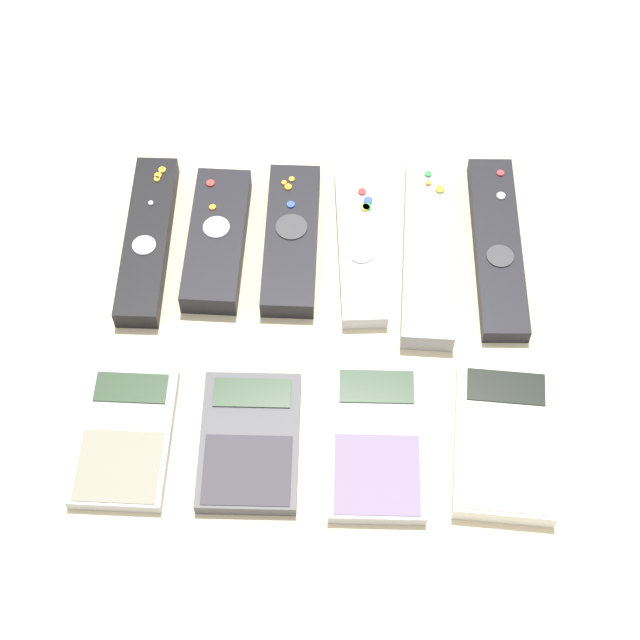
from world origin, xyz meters
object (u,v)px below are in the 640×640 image
(calculator_3, at_px, (504,441))
(remote_2, at_px, (291,239))
(remote_4, at_px, (429,251))
(remote_5, at_px, (497,247))
(remote_3, at_px, (360,245))
(calculator_0, at_px, (125,437))
(remote_0, at_px, (148,240))
(calculator_2, at_px, (377,441))
(remote_1, at_px, (217,239))
(calculator_1, at_px, (250,441))

(calculator_3, bearing_deg, remote_2, 136.38)
(remote_4, distance_m, remote_5, 0.07)
(remote_3, relative_size, remote_4, 0.87)
(remote_2, bearing_deg, calculator_0, -121.81)
(remote_0, xyz_separation_m, calculator_0, (0.00, -0.22, -0.00))
(remote_5, bearing_deg, calculator_2, -120.21)
(remote_0, height_order, remote_4, same)
(remote_3, distance_m, calculator_2, 0.22)
(remote_1, xyz_separation_m, calculator_3, (0.27, -0.21, -0.00))
(remote_4, xyz_separation_m, calculator_0, (-0.28, -0.21, -0.00))
(remote_2, bearing_deg, remote_0, -177.53)
(remote_1, height_order, remote_4, remote_1)
(remote_0, relative_size, calculator_2, 1.28)
(remote_5, height_order, calculator_0, remote_5)
(remote_0, relative_size, remote_4, 0.89)
(remote_2, relative_size, calculator_1, 1.30)
(calculator_1, bearing_deg, calculator_2, 1.58)
(remote_4, height_order, remote_5, remote_4)
(remote_5, xyz_separation_m, calculator_1, (-0.23, -0.22, -0.00))
(remote_1, bearing_deg, calculator_2, -51.70)
(remote_3, bearing_deg, calculator_2, -89.07)
(remote_0, bearing_deg, remote_5, 0.63)
(remote_0, bearing_deg, calculator_3, -31.59)
(remote_4, distance_m, calculator_2, 0.21)
(remote_2, relative_size, calculator_2, 1.14)
(remote_0, xyz_separation_m, remote_4, (0.28, -0.01, 0.00))
(remote_0, relative_size, calculator_3, 1.28)
(remote_5, bearing_deg, remote_0, 179.27)
(remote_4, bearing_deg, calculator_2, -101.68)
(remote_0, xyz_separation_m, calculator_1, (0.12, -0.22, -0.00))
(calculator_2, bearing_deg, remote_3, 94.18)
(remote_3, bearing_deg, remote_1, 176.66)
(remote_2, xyz_separation_m, remote_3, (0.07, -0.00, -0.00))
(remote_2, distance_m, calculator_0, 0.26)
(remote_4, distance_m, calculator_1, 0.27)
(calculator_3, bearing_deg, calculator_1, -174.72)
(calculator_0, xyz_separation_m, calculator_2, (0.23, 0.00, 0.00))
(calculator_0, height_order, calculator_3, calculator_3)
(remote_2, bearing_deg, remote_5, -0.07)
(remote_3, distance_m, calculator_1, 0.24)
(remote_5, height_order, calculator_3, same)
(remote_0, relative_size, calculator_0, 1.42)
(remote_4, bearing_deg, remote_1, -179.70)
(remote_5, xyz_separation_m, calculator_3, (-0.01, -0.22, 0.00))
(calculator_0, bearing_deg, calculator_2, 1.62)
(remote_0, relative_size, remote_1, 1.20)
(remote_2, height_order, calculator_1, remote_2)
(remote_0, height_order, calculator_1, remote_0)
(calculator_1, bearing_deg, remote_5, 43.07)
(remote_3, relative_size, remote_5, 0.88)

